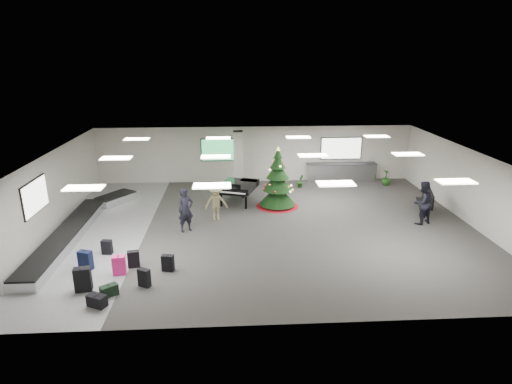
{
  "coord_description": "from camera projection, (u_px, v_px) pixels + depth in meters",
  "views": [
    {
      "loc": [
        -1.35,
        -17.06,
        7.16
      ],
      "look_at": [
        -0.3,
        1.0,
        1.27
      ],
      "focal_mm": 30.0,
      "sensor_mm": 36.0,
      "label": 1
    }
  ],
  "objects": [
    {
      "name": "traveler_a",
      "position": [
        186.0,
        210.0,
        17.79
      ],
      "size": [
        0.81,
        0.73,
        1.86
      ],
      "primitive_type": "imported",
      "rotation": [
        0.0,
        0.0,
        0.54
      ],
      "color": "black",
      "rests_on": "ground"
    },
    {
      "name": "suitcase_0",
      "position": [
        83.0,
        279.0,
        13.41
      ],
      "size": [
        0.55,
        0.35,
        0.82
      ],
      "rotation": [
        0.0,
        0.0,
        0.14
      ],
      "color": "black",
      "rests_on": "ground"
    },
    {
      "name": "ground",
      "position": [
        264.0,
        227.0,
        18.49
      ],
      "size": [
        18.0,
        18.0,
        0.0
      ],
      "primitive_type": "plane",
      "color": "#393734",
      "rests_on": "ground"
    },
    {
      "name": "bench",
      "position": [
        427.0,
        201.0,
        19.93
      ],
      "size": [
        1.07,
        1.78,
        1.07
      ],
      "rotation": [
        0.0,
        0.0,
        -0.31
      ],
      "color": "black",
      "rests_on": "ground"
    },
    {
      "name": "christmas_tree",
      "position": [
        278.0,
        186.0,
        20.7
      ],
      "size": [
        2.1,
        2.1,
        2.99
      ],
      "color": "maroon",
      "rests_on": "ground"
    },
    {
      "name": "suitcase_3",
      "position": [
        134.0,
        259.0,
        14.95
      ],
      "size": [
        0.43,
        0.29,
        0.62
      ],
      "rotation": [
        0.0,
        0.0,
        0.17
      ],
      "color": "black",
      "rests_on": "ground"
    },
    {
      "name": "black_duffel",
      "position": [
        97.0,
        301.0,
        12.64
      ],
      "size": [
        0.64,
        0.53,
        0.39
      ],
      "rotation": [
        0.0,
        0.0,
        -0.47
      ],
      "color": "black",
      "rests_on": "ground"
    },
    {
      "name": "potted_plant_right",
      "position": [
        386.0,
        177.0,
        24.24
      ],
      "size": [
        0.61,
        0.61,
        0.89
      ],
      "primitive_type": "imported",
      "rotation": [
        0.0,
        0.0,
        1.84
      ],
      "color": "#154315",
      "rests_on": "ground"
    },
    {
      "name": "green_duffel",
      "position": [
        109.0,
        290.0,
        13.2
      ],
      "size": [
        0.58,
        0.52,
        0.37
      ],
      "rotation": [
        0.0,
        0.0,
        0.63
      ],
      "color": "black",
      "rests_on": "ground"
    },
    {
      "name": "suitcase_8",
      "position": [
        107.0,
        247.0,
        15.92
      ],
      "size": [
        0.4,
        0.26,
        0.57
      ],
      "rotation": [
        0.0,
        0.0,
        -0.13
      ],
      "color": "black",
      "rests_on": "ground"
    },
    {
      "name": "baggage_carousel",
      "position": [
        78.0,
        227.0,
        17.91
      ],
      "size": [
        2.28,
        9.71,
        0.43
      ],
      "color": "silver",
      "rests_on": "ground"
    },
    {
      "name": "grand_piano",
      "position": [
        238.0,
        187.0,
        21.17
      ],
      "size": [
        2.18,
        2.48,
        1.19
      ],
      "rotation": [
        0.0,
        0.0,
        -0.34
      ],
      "color": "black",
      "rests_on": "ground"
    },
    {
      "name": "room_envelope",
      "position": [
        255.0,
        171.0,
        18.38
      ],
      "size": [
        18.02,
        14.02,
        3.21
      ],
      "color": "beige",
      "rests_on": "ground"
    },
    {
      "name": "navy_suitcase",
      "position": [
        86.0,
        260.0,
        14.74
      ],
      "size": [
        0.51,
        0.39,
        0.72
      ],
      "rotation": [
        0.0,
        0.0,
        -0.32
      ],
      "color": "black",
      "rests_on": "ground"
    },
    {
      "name": "service_counter",
      "position": [
        341.0,
        172.0,
        24.91
      ],
      "size": [
        4.05,
        0.65,
        1.08
      ],
      "color": "silver",
      "rests_on": "ground"
    },
    {
      "name": "potted_plant_left",
      "position": [
        300.0,
        181.0,
        23.8
      ],
      "size": [
        0.46,
        0.5,
        0.72
      ],
      "primitive_type": "imported",
      "rotation": [
        0.0,
        0.0,
        1.13
      ],
      "color": "#154315",
      "rests_on": "ground"
    },
    {
      "name": "traveler_bench",
      "position": [
        422.0,
        203.0,
        18.56
      ],
      "size": [
        1.15,
        1.04,
        1.94
      ],
      "primitive_type": "imported",
      "rotation": [
        0.0,
        0.0,
        3.53
      ],
      "color": "black",
      "rests_on": "ground"
    },
    {
      "name": "traveler_b",
      "position": [
        216.0,
        203.0,
        19.04
      ],
      "size": [
        1.14,
        0.79,
        1.62
      ],
      "primitive_type": "imported",
      "rotation": [
        0.0,
        0.0,
        0.2
      ],
      "color": "olive",
      "rests_on": "ground"
    },
    {
      "name": "suitcase_7",
      "position": [
        168.0,
        263.0,
        14.68
      ],
      "size": [
        0.44,
        0.29,
        0.61
      ],
      "rotation": [
        0.0,
        0.0,
        -0.19
      ],
      "color": "black",
      "rests_on": "ground"
    },
    {
      "name": "suitcase_1",
      "position": [
        144.0,
        278.0,
        13.7
      ],
      "size": [
        0.44,
        0.37,
        0.62
      ],
      "rotation": [
        0.0,
        0.0,
        -0.51
      ],
      "color": "black",
      "rests_on": "ground"
    },
    {
      "name": "pink_suitcase",
      "position": [
        119.0,
        265.0,
        14.42
      ],
      "size": [
        0.46,
        0.3,
        0.69
      ],
      "rotation": [
        0.0,
        0.0,
        0.14
      ],
      "color": "#F72080",
      "rests_on": "ground"
    }
  ]
}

